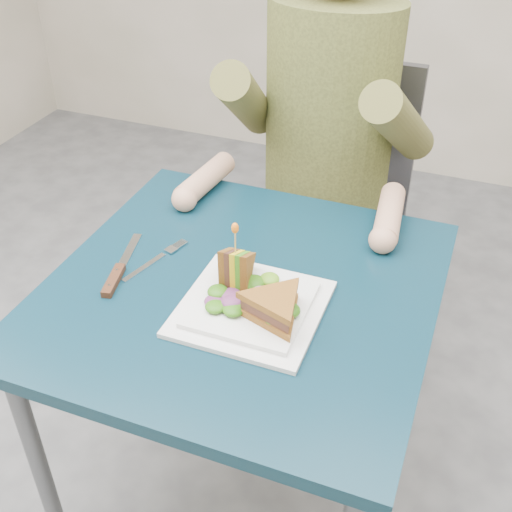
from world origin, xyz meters
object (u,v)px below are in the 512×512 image
at_px(plate, 251,307).
at_px(sandwich_flat, 275,307).
at_px(fork, 154,261).
at_px(table, 242,316).
at_px(diner, 330,90).
at_px(sandwich_upright, 236,268).
at_px(knife, 117,275).
at_px(chair, 332,197).

height_order(plate, sandwich_flat, sandwich_flat).
bearing_deg(fork, plate, -15.99).
height_order(table, fork, fork).
bearing_deg(fork, diner, 71.27).
bearing_deg(diner, fork, -108.73).
bearing_deg(plate, sandwich_flat, -24.44).
distance_m(plate, sandwich_flat, 0.07).
xyz_separation_m(table, sandwich_upright, (-0.00, -0.02, 0.13)).
relative_size(sandwich_flat, sandwich_upright, 1.44).
distance_m(sandwich_flat, knife, 0.35).
height_order(sandwich_flat, knife, sandwich_flat).
bearing_deg(fork, chair, 74.11).
height_order(chair, sandwich_upright, chair).
height_order(sandwich_flat, sandwich_upright, sandwich_upright).
xyz_separation_m(diner, sandwich_upright, (-0.00, -0.61, -0.13)).
distance_m(plate, fork, 0.25).
xyz_separation_m(plate, fork, (-0.24, 0.07, -0.01)).
xyz_separation_m(diner, knife, (-0.24, -0.66, -0.18)).
xyz_separation_m(chair, sandwich_upright, (-0.00, -0.72, 0.24)).
distance_m(chair, sandwich_flat, 0.83).
bearing_deg(sandwich_flat, table, 138.89).
distance_m(table, sandwich_flat, 0.18).
distance_m(sandwich_upright, fork, 0.20).
height_order(chair, plate, chair).
bearing_deg(plate, knife, -179.64).
bearing_deg(plate, fork, 164.01).
relative_size(table, chair, 0.81).
relative_size(sandwich_flat, knife, 0.82).
bearing_deg(sandwich_flat, fork, 162.39).
bearing_deg(sandwich_flat, knife, 176.16).
distance_m(diner, fork, 0.65).
relative_size(chair, knife, 4.24).
distance_m(table, sandwich_upright, 0.13).
bearing_deg(fork, table, -2.12).
xyz_separation_m(chair, diner, (-0.00, -0.11, 0.37)).
bearing_deg(sandwich_upright, chair, 89.72).
xyz_separation_m(table, knife, (-0.24, -0.06, 0.09)).
bearing_deg(chair, knife, -107.57).
bearing_deg(sandwich_upright, plate, -42.50).
distance_m(table, chair, 0.72).
xyz_separation_m(table, plate, (0.05, -0.06, 0.09)).
height_order(sandwich_flat, fork, sandwich_flat).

